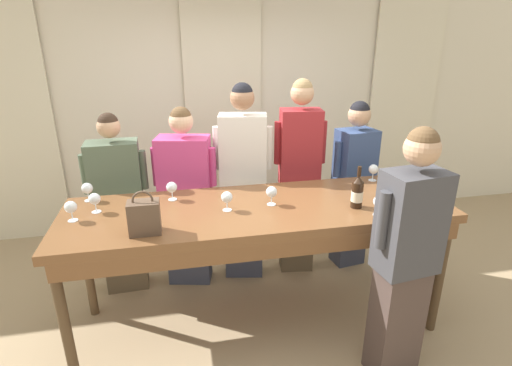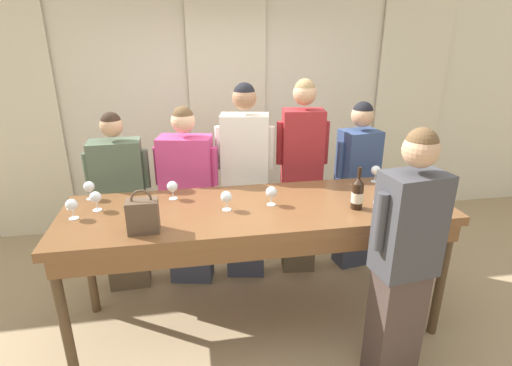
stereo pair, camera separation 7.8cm
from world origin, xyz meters
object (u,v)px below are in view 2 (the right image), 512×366
object	(u,v)px
guest_pink_top	(188,198)
guest_navy_coat	(356,185)
wine_bottle	(358,194)
guest_cream_sweater	(245,182)
wine_glass_back_mid	(172,187)
host_pouring	(404,260)
guest_olive_jacket	(121,204)
wine_glass_front_right	(89,187)
wine_glass_center_left	(226,197)
guest_striped_shirt	(301,177)
wine_glass_back_left	(96,198)
wine_glass_center_right	(271,192)
wine_glass_front_left	(376,171)
tasting_bar	(259,218)
wine_glass_front_mid	(72,205)
handbag	(143,215)
wine_glass_center_mid	(379,204)

from	to	relation	value
guest_pink_top	guest_navy_coat	xyz separation A→B (m)	(1.62, -0.00, 0.02)
wine_bottle	guest_cream_sweater	world-z (taller)	guest_cream_sweater
wine_glass_back_mid	host_pouring	bearing A→B (deg)	-33.25
guest_olive_jacket	guest_pink_top	size ratio (longest dim) A/B	0.98
guest_olive_jacket	host_pouring	distance (m)	2.38
wine_bottle	wine_glass_front_right	size ratio (longest dim) A/B	2.19
wine_glass_center_left	guest_olive_jacket	xyz separation A→B (m)	(-0.86, 0.76, -0.31)
guest_striped_shirt	guest_olive_jacket	bearing A→B (deg)	180.00
guest_pink_top	guest_navy_coat	distance (m)	1.62
wine_bottle	guest_pink_top	xyz separation A→B (m)	(-1.22, 0.89, -0.32)
wine_glass_front_right	wine_glass_back_left	world-z (taller)	same
wine_glass_center_left	wine_glass_back_left	distance (m)	0.94
guest_pink_top	host_pouring	world-z (taller)	host_pouring
wine_glass_center_right	guest_olive_jacket	distance (m)	1.44
wine_glass_front_left	wine_glass_front_right	distance (m)	2.34
wine_glass_front_right	wine_bottle	bearing A→B (deg)	-14.93
guest_cream_sweater	host_pouring	world-z (taller)	guest_cream_sweater
tasting_bar	guest_cream_sweater	size ratio (longest dim) A/B	1.53
wine_glass_center_right	wine_glass_back_mid	xyz separation A→B (m)	(-0.73, 0.24, 0.00)
wine_glass_front_right	guest_olive_jacket	world-z (taller)	guest_olive_jacket
tasting_bar	guest_cream_sweater	world-z (taller)	guest_cream_sweater
wine_glass_back_left	guest_pink_top	size ratio (longest dim) A/B	0.09
wine_bottle	guest_striped_shirt	xyz separation A→B (m)	(-0.16, 0.89, -0.18)
wine_glass_front_mid	guest_striped_shirt	size ratio (longest dim) A/B	0.08
wine_glass_center_left	guest_olive_jacket	bearing A→B (deg)	138.72
guest_navy_coat	host_pouring	xyz separation A→B (m)	(-0.29, -1.42, 0.05)
handbag	guest_pink_top	xyz separation A→B (m)	(0.28, 1.00, -0.31)
handbag	wine_glass_center_mid	size ratio (longest dim) A/B	2.01
wine_bottle	guest_striped_shirt	bearing A→B (deg)	100.08
wine_glass_front_mid	wine_glass_back_mid	bearing A→B (deg)	19.45
guest_cream_sweater	wine_bottle	bearing A→B (deg)	-52.23
wine_glass_center_left	wine_bottle	bearing A→B (deg)	-8.21
wine_glass_center_left	guest_olive_jacket	size ratio (longest dim) A/B	0.09
tasting_bar	guest_olive_jacket	size ratio (longest dim) A/B	1.73
wine_glass_front_left	wine_glass_back_left	bearing A→B (deg)	-174.72
wine_glass_front_mid	wine_glass_center_left	bearing A→B (deg)	-2.23
wine_bottle	wine_glass_center_mid	world-z (taller)	wine_bottle
guest_striped_shirt	wine_glass_back_left	bearing A→B (deg)	-160.66
wine_glass_back_left	guest_olive_jacket	world-z (taller)	guest_olive_jacket
guest_olive_jacket	guest_pink_top	xyz separation A→B (m)	(0.58, -0.00, 0.02)
guest_cream_sweater	host_pouring	xyz separation A→B (m)	(0.80, -1.42, -0.05)
guest_striped_shirt	guest_navy_coat	bearing A→B (deg)	0.00
guest_pink_top	host_pouring	bearing A→B (deg)	-46.94
wine_glass_back_mid	wine_glass_center_left	bearing A→B (deg)	-35.80
wine_glass_front_left	wine_glass_front_right	bearing A→B (deg)	179.49
wine_glass_center_mid	wine_glass_back_left	size ratio (longest dim) A/B	1.00
host_pouring	wine_glass_center_mid	bearing A→B (deg)	92.59
wine_glass_back_mid	wine_glass_front_right	bearing A→B (deg)	170.36
wine_glass_front_mid	wine_glass_front_right	size ratio (longest dim) A/B	1.00
guest_olive_jacket	guest_striped_shirt	size ratio (longest dim) A/B	0.87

